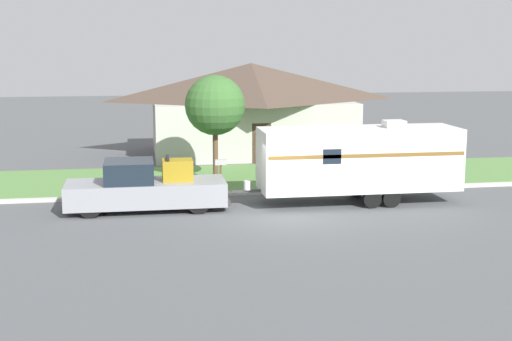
% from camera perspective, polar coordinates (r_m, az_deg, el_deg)
% --- Properties ---
extents(ground_plane, '(120.00, 120.00, 0.00)m').
position_cam_1_polar(ground_plane, '(26.13, 1.48, -3.63)').
color(ground_plane, '#515456').
extents(curb_strip, '(80.00, 0.30, 0.14)m').
position_cam_1_polar(curb_strip, '(29.72, 0.13, -1.78)').
color(curb_strip, beige).
rests_on(curb_strip, ground_plane).
extents(lawn_strip, '(80.00, 7.00, 0.03)m').
position_cam_1_polar(lawn_strip, '(33.26, -0.90, -0.57)').
color(lawn_strip, '#568442').
rests_on(lawn_strip, ground_plane).
extents(house_across_street, '(11.77, 7.48, 5.09)m').
position_cam_1_polar(house_across_street, '(40.33, -0.38, 5.11)').
color(house_across_street, '#B2B2A8').
rests_on(house_across_street, ground_plane).
extents(pickup_truck, '(6.07, 2.10, 2.03)m').
position_cam_1_polar(pickup_truck, '(27.11, -8.89, -1.40)').
color(pickup_truck, black).
rests_on(pickup_truck, ground_plane).
extents(travel_trailer, '(8.97, 2.36, 3.24)m').
position_cam_1_polar(travel_trailer, '(28.24, 8.23, 0.94)').
color(travel_trailer, black).
rests_on(travel_trailer, ground_plane).
extents(mailbox, '(0.48, 0.20, 1.42)m').
position_cam_1_polar(mailbox, '(29.87, -2.85, 0.25)').
color(mailbox, brown).
rests_on(mailbox, ground_plane).
extents(tree_in_yard, '(2.68, 2.68, 4.84)m').
position_cam_1_polar(tree_in_yard, '(31.82, -3.30, 5.22)').
color(tree_in_yard, brown).
rests_on(tree_in_yard, ground_plane).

